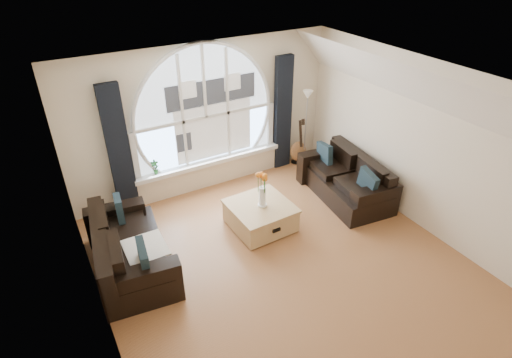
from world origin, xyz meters
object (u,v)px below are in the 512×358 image
Objects in this scene: vase_flowers at (262,185)px; guitar at (299,141)px; sofa_right at (346,178)px; sofa_left at (130,247)px; coffee_chest at (260,215)px; floor_lamp at (305,129)px; potted_plant at (155,167)px.

guitar is (1.75, 1.49, -0.29)m from vase_flowers.
vase_flowers is (-1.78, -0.03, 0.42)m from sofa_right.
sofa_left reaches higher than coffee_chest.
sofa_right is 1.10× the size of floor_lamp.
sofa_right is (3.91, -0.07, 0.00)m from sofa_left.
floor_lamp reaches higher than sofa_left.
coffee_chest is (-1.79, -0.01, -0.16)m from sofa_right.
guitar is at bearing -2.95° from potted_plant.
coffee_chest is at bearing -172.76° from sofa_right.
vase_flowers is at bearing -53.21° from potted_plant.
potted_plant is (-2.98, 0.15, 0.16)m from guitar.
sofa_left is 1.14× the size of floor_lamp.
sofa_left is at bearing -153.45° from guitar.
potted_plant reaches higher than coffee_chest.
sofa_left is at bearing 177.15° from vase_flowers.
floor_lamp is at bearing -14.49° from guitar.
vase_flowers is at bearing -171.92° from sofa_right.
sofa_right is 3.42m from potted_plant.
sofa_left is 4.13m from guitar.
guitar reaches higher than coffee_chest.
floor_lamp is 5.88× the size of potted_plant.
vase_flowers is at bearing -142.31° from floor_lamp.
sofa_right is 1.46m from guitar.
floor_lamp is at bearing 37.69° from vase_flowers.
coffee_chest is at bearing 126.95° from vase_flowers.
vase_flowers is 0.66× the size of guitar.
vase_flowers reaches higher than sofa_left.
guitar is at bearing 37.93° from coffee_chest.
floor_lamp reaches higher than guitar.
vase_flowers reaches higher than guitar.
vase_flowers is (0.02, -0.03, 0.59)m from coffee_chest.
vase_flowers reaches higher than coffee_chest.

